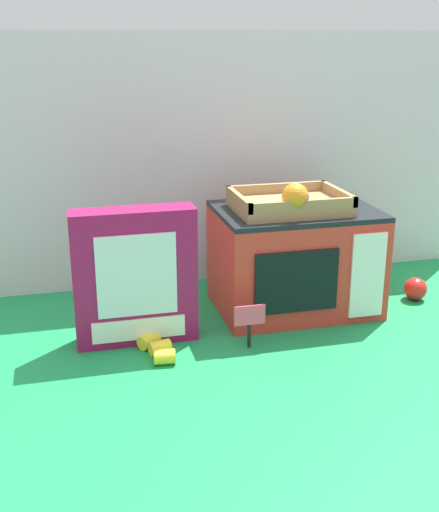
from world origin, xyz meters
TOP-DOWN VIEW (x-y plane):
  - ground_plane at (0.00, 0.00)m, footprint 1.70×1.70m
  - display_back_panel at (0.00, 0.32)m, footprint 1.61×0.03m
  - toy_microwave at (0.18, 0.06)m, footprint 0.38×0.28m
  - food_groups_crate at (0.15, 0.03)m, footprint 0.26×0.20m
  - cookie_set_box at (-0.23, -0.04)m, footprint 0.27×0.08m
  - price_sign at (0.01, -0.14)m, footprint 0.07×0.01m
  - loose_toy_banana at (-0.19, -0.12)m, footprint 0.07×0.13m
  - loose_toy_apple at (0.51, 0.03)m, footprint 0.06×0.06m

SIDE VIEW (x-z plane):
  - ground_plane at x=0.00m, z-range 0.00..0.00m
  - loose_toy_banana at x=-0.19m, z-range 0.00..0.03m
  - loose_toy_apple at x=0.51m, z-range 0.00..0.06m
  - price_sign at x=0.01m, z-range 0.02..0.12m
  - toy_microwave at x=0.18m, z-range 0.00..0.26m
  - cookie_set_box at x=-0.23m, z-range 0.00..0.30m
  - food_groups_crate at x=0.15m, z-range 0.24..0.32m
  - display_back_panel at x=0.00m, z-range 0.00..0.67m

